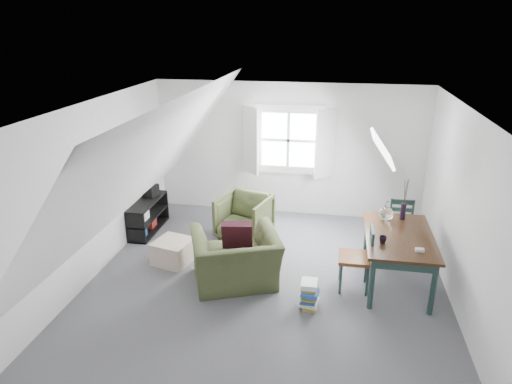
% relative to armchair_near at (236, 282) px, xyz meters
% --- Properties ---
extents(floor, '(5.50, 5.50, 0.00)m').
position_rel_armchair_near_xyz_m(floor, '(0.43, -0.05, 0.00)').
color(floor, '#525156').
rests_on(floor, ground).
extents(ceiling, '(5.50, 5.50, 0.00)m').
position_rel_armchair_near_xyz_m(ceiling, '(0.43, -0.05, 2.50)').
color(ceiling, white).
rests_on(ceiling, wall_back).
extents(wall_back, '(5.00, 0.00, 5.00)m').
position_rel_armchair_near_xyz_m(wall_back, '(0.43, 2.70, 1.25)').
color(wall_back, silver).
rests_on(wall_back, ground).
extents(wall_front, '(5.00, 0.00, 5.00)m').
position_rel_armchair_near_xyz_m(wall_front, '(0.43, -2.80, 1.25)').
color(wall_front, silver).
rests_on(wall_front, ground).
extents(wall_left, '(0.00, 5.50, 5.50)m').
position_rel_armchair_near_xyz_m(wall_left, '(-2.07, -0.05, 1.25)').
color(wall_left, silver).
rests_on(wall_left, ground).
extents(wall_right, '(0.00, 5.50, 5.50)m').
position_rel_armchair_near_xyz_m(wall_right, '(2.93, -0.05, 1.25)').
color(wall_right, silver).
rests_on(wall_right, ground).
extents(slope_left, '(3.19, 5.50, 4.48)m').
position_rel_armchair_near_xyz_m(slope_left, '(-1.12, -0.05, 1.78)').
color(slope_left, white).
rests_on(slope_left, wall_left).
extents(slope_right, '(3.19, 5.50, 4.48)m').
position_rel_armchair_near_xyz_m(slope_right, '(1.98, -0.05, 1.78)').
color(slope_right, white).
rests_on(slope_right, wall_right).
extents(dormer_window, '(1.71, 0.35, 1.30)m').
position_rel_armchair_near_xyz_m(dormer_window, '(0.43, 2.63, 1.45)').
color(dormer_window, white).
rests_on(dormer_window, wall_back).
extents(skylight, '(0.35, 0.75, 0.47)m').
position_rel_armchair_near_xyz_m(skylight, '(1.98, 1.25, 1.75)').
color(skylight, white).
rests_on(skylight, slope_right).
extents(armchair_near, '(1.47, 1.39, 0.76)m').
position_rel_armchair_near_xyz_m(armchair_near, '(0.00, 0.00, 0.00)').
color(armchair_near, '#394121').
rests_on(armchair_near, floor).
extents(armchair_far, '(1.00, 1.01, 0.75)m').
position_rel_armchair_near_xyz_m(armchair_far, '(-0.18, 1.48, 0.00)').
color(armchair_far, '#394121').
rests_on(armchair_far, floor).
extents(throw_pillow, '(0.46, 0.31, 0.45)m').
position_rel_armchair_near_xyz_m(throw_pillow, '(0.00, 0.15, 0.68)').
color(throw_pillow, '#340E19').
rests_on(throw_pillow, armchair_near).
extents(ottoman, '(0.65, 0.65, 0.36)m').
position_rel_armchair_near_xyz_m(ottoman, '(-1.08, 0.42, 0.18)').
color(ottoman, '#BBA48F').
rests_on(ottoman, floor).
extents(dining_table, '(0.91, 1.52, 0.76)m').
position_rel_armchair_near_xyz_m(dining_table, '(2.23, 0.39, 0.66)').
color(dining_table, black).
rests_on(dining_table, floor).
extents(demijohn, '(0.21, 0.21, 0.29)m').
position_rel_armchair_near_xyz_m(demijohn, '(2.08, 0.84, 0.88)').
color(demijohn, silver).
rests_on(demijohn, dining_table).
extents(vase_twigs, '(0.08, 0.09, 0.63)m').
position_rel_armchair_near_xyz_m(vase_twigs, '(2.33, 0.94, 0.90)').
color(vase_twigs, black).
rests_on(vase_twigs, dining_table).
extents(cup, '(0.13, 0.13, 0.10)m').
position_rel_armchair_near_xyz_m(cup, '(1.98, 0.09, 0.76)').
color(cup, black).
rests_on(cup, dining_table).
extents(paper_box, '(0.11, 0.08, 0.04)m').
position_rel_armchair_near_xyz_m(paper_box, '(2.43, -0.06, 0.78)').
color(paper_box, white).
rests_on(paper_box, dining_table).
extents(dining_chair_far, '(0.42, 0.42, 0.89)m').
position_rel_armchair_near_xyz_m(dining_chair_far, '(2.39, 1.58, 0.46)').
color(dining_chair_far, brown).
rests_on(dining_chair_far, floor).
extents(dining_chair_near, '(0.44, 0.44, 0.94)m').
position_rel_armchair_near_xyz_m(dining_chair_near, '(1.68, 0.16, 0.49)').
color(dining_chair_near, brown).
rests_on(dining_chair_near, floor).
extents(media_shelf, '(0.37, 1.11, 0.57)m').
position_rel_armchair_near_xyz_m(media_shelf, '(-1.92, 1.39, 0.26)').
color(media_shelf, black).
rests_on(media_shelf, floor).
extents(electronics_box, '(0.23, 0.29, 0.21)m').
position_rel_armchair_near_xyz_m(electronics_box, '(-1.92, 1.68, 0.66)').
color(electronics_box, black).
rests_on(electronics_box, media_shelf).
extents(magazine_stack, '(0.27, 0.32, 0.36)m').
position_rel_armchair_near_xyz_m(magazine_stack, '(1.07, -0.40, 0.18)').
color(magazine_stack, '#B29933').
rests_on(magazine_stack, floor).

